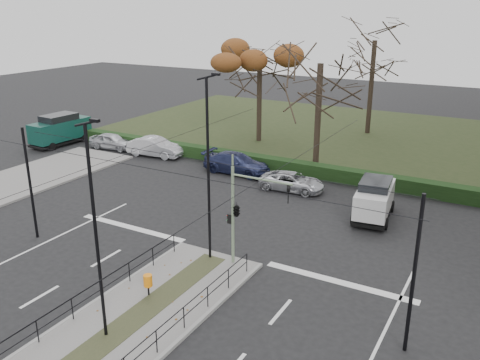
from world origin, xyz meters
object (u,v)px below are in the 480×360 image
object	(u,v)px
streetlamp_median_near	(96,233)
rust_tree	(260,61)
streetlamp_median_far	(209,169)
bare_tree_center	(374,48)
parked_car_fourth	(292,182)
green_van	(60,129)
parked_car_second	(155,147)
litter_bin	(148,281)
bare_tree_near	(320,72)
traffic_light	(238,209)
white_van	(374,198)
parked_car_third	(237,163)
parked_car_first	(112,141)

from	to	relation	value
streetlamp_median_near	rust_tree	bearing A→B (deg)	106.30
streetlamp_median_far	bare_tree_center	distance (m)	29.34
parked_car_fourth	green_van	distance (m)	22.74
parked_car_second	streetlamp_median_near	bearing A→B (deg)	-151.91
litter_bin	rust_tree	world-z (taller)	rust_tree
parked_car_second	litter_bin	bearing A→B (deg)	-148.39
bare_tree_near	parked_car_fourth	bearing A→B (deg)	-87.96
streetlamp_median_far	bare_tree_near	bearing A→B (deg)	92.64
green_van	rust_tree	xyz separation A→B (m)	(14.86, 9.49, 5.82)
bare_tree_near	traffic_light	bearing A→B (deg)	-82.02
white_van	green_van	distance (m)	28.87
streetlamp_median_far	bare_tree_center	bearing A→B (deg)	91.20
parked_car_third	white_van	size ratio (longest dim) A/B	1.14
streetlamp_median_near	traffic_light	bearing A→B (deg)	78.00
parked_car_first	rust_tree	world-z (taller)	rust_tree
litter_bin	rust_tree	distance (m)	27.50
traffic_light	green_van	world-z (taller)	traffic_light
traffic_light	parked_car_second	world-z (taller)	traffic_light
parked_car_second	parked_car_fourth	size ratio (longest dim) A/B	1.09
litter_bin	streetlamp_median_near	world-z (taller)	streetlamp_median_near
parked_car_first	litter_bin	bearing A→B (deg)	-140.61
parked_car_second	parked_car_fourth	bearing A→B (deg)	-104.56
traffic_light	rust_tree	xyz separation A→B (m)	(-9.86, 21.24, 4.30)
parked_car_first	green_van	world-z (taller)	green_van
traffic_light	parked_car_second	size ratio (longest dim) A/B	1.01
traffic_light	parked_car_first	size ratio (longest dim) A/B	1.19
traffic_light	parked_car_first	world-z (taller)	traffic_light
parked_car_first	parked_car_third	distance (m)	12.69
parked_car_second	parked_car_third	world-z (taller)	parked_car_second
litter_bin	streetlamp_median_near	size ratio (longest dim) A/B	0.12
traffic_light	bare_tree_near	world-z (taller)	bare_tree_near
green_van	rust_tree	size ratio (longest dim) A/B	0.60
traffic_light	green_van	xyz separation A→B (m)	(-24.72, 11.75, -1.52)
streetlamp_median_near	bare_tree_center	xyz separation A→B (m)	(-0.54, 36.20, 3.77)
parked_car_fourth	bare_tree_near	size ratio (longest dim) A/B	0.42
traffic_light	parked_car_third	bearing A→B (deg)	119.89
green_van	rust_tree	world-z (taller)	rust_tree
traffic_light	bare_tree_center	size ratio (longest dim) A/B	0.42
traffic_light	bare_tree_near	distance (m)	16.34
white_van	parked_car_second	bearing A→B (deg)	168.25
green_van	bare_tree_center	size ratio (longest dim) A/B	0.49
parked_car_second	bare_tree_near	world-z (taller)	bare_tree_near
litter_bin	parked_car_fourth	bearing A→B (deg)	90.42
streetlamp_median_far	rust_tree	world-z (taller)	rust_tree
streetlamp_median_near	bare_tree_center	size ratio (longest dim) A/B	0.72
litter_bin	green_van	world-z (taller)	green_van
parked_car_second	white_van	world-z (taller)	white_van
streetlamp_median_far	parked_car_first	size ratio (longest dim) A/B	2.21
streetlamp_median_near	parked_car_first	bearing A→B (deg)	132.26
traffic_light	streetlamp_median_far	bearing A→B (deg)	-174.20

